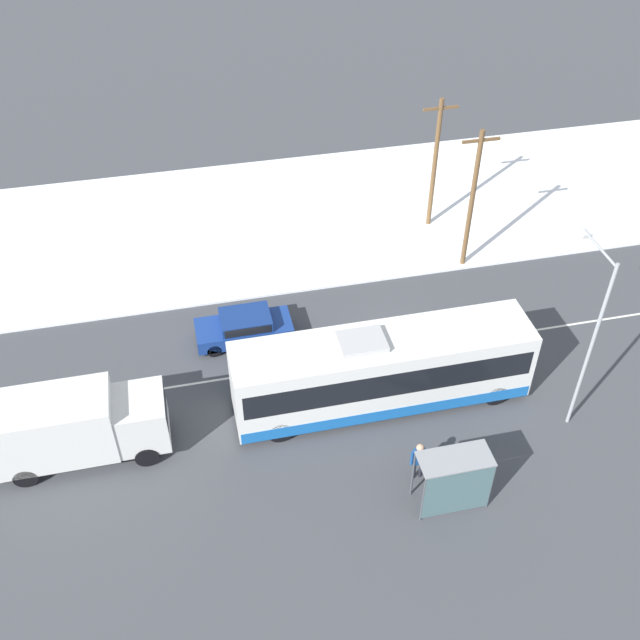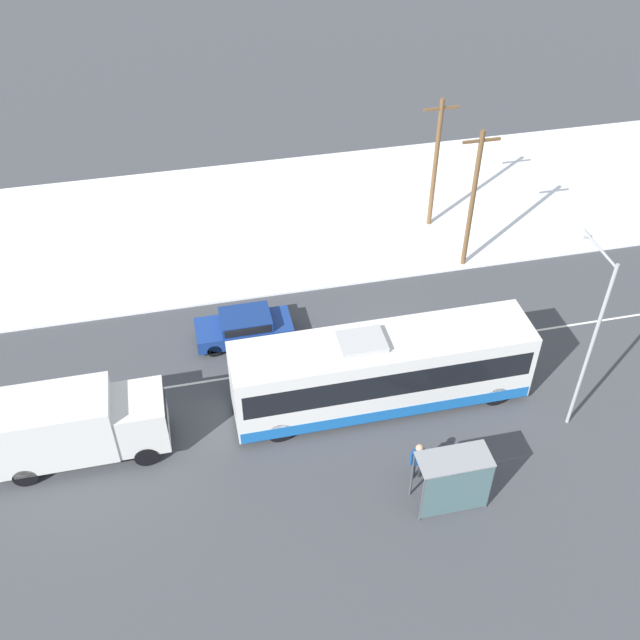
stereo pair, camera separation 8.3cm
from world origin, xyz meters
name	(u,v)px [view 1 (the left image)]	position (x,y,z in m)	size (l,w,h in m)	color
ground_plane	(395,352)	(0.00, 0.00, 0.00)	(120.00, 120.00, 0.00)	#424449
snow_lot	(334,212)	(0.00, 11.59, 0.06)	(80.00, 13.00, 0.12)	white
lane_marking_center	(395,352)	(0.00, 0.00, 0.00)	(60.00, 0.12, 0.00)	silver
city_bus	(382,370)	(-1.49, -2.67, 1.76)	(11.93, 2.57, 3.61)	white
box_truck	(69,426)	(-13.58, -2.86, 1.68)	(6.82, 2.30, 3.04)	silver
sedan_car	(245,326)	(-6.34, 2.33, 0.76)	(4.27, 1.80, 1.38)	navy
pedestrian_at_stop	(419,458)	(-1.22, -6.68, 1.11)	(0.65, 0.29, 1.81)	#23232D
bus_shelter	(456,478)	(-0.43, -8.22, 1.67)	(2.58, 1.20, 2.40)	gray
streetlamp	(590,321)	(5.56, -4.90, 4.92)	(0.36, 2.63, 7.84)	#9EA3A8
utility_pole_roadside	(472,199)	(5.22, 5.48, 3.89)	(1.80, 0.24, 7.42)	brown
utility_pole_snowlot	(435,162)	(4.71, 9.32, 3.81)	(1.80, 0.24, 7.26)	brown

